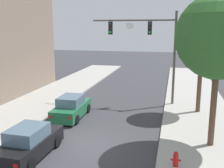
{
  "coord_description": "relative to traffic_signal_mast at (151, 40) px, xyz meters",
  "views": [
    {
      "loc": [
        4.62,
        -13.19,
        6.33
      ],
      "look_at": [
        -0.11,
        6.89,
        2.0
      ],
      "focal_mm": 42.86,
      "sensor_mm": 36.0,
      "label": 1
    }
  ],
  "objects": [
    {
      "name": "street_tree_second",
      "position": [
        3.86,
        -1.74,
        0.8
      ],
      "size": [
        3.21,
        3.21,
        7.67
      ],
      "color": "brown",
      "rests_on": "sidewalk_right"
    },
    {
      "name": "fire_hydrant",
      "position": [
        2.24,
        -10.53,
        -4.85
      ],
      "size": [
        0.48,
        0.24,
        0.72
      ],
      "color": "red",
      "rests_on": "sidewalk_right"
    },
    {
      "name": "street_tree_nearest",
      "position": [
        4.07,
        -7.73,
        0.56
      ],
      "size": [
        4.35,
        4.35,
        7.96
      ],
      "color": "brown",
      "rests_on": "sidewalk_right"
    },
    {
      "name": "sidewalk_right",
      "position": [
        3.86,
        -8.88,
        -5.28
      ],
      "size": [
        5.0,
        60.0,
        0.15
      ],
      "primitive_type": "cube",
      "color": "#A8A59E",
      "rests_on": "ground"
    },
    {
      "name": "ground_plane",
      "position": [
        -2.64,
        -8.88,
        -5.36
      ],
      "size": [
        120.0,
        120.0,
        0.0
      ],
      "primitive_type": "plane",
      "color": "#38383D"
    },
    {
      "name": "car_lead_green",
      "position": [
        -5.08,
        -4.79,
        -4.64
      ],
      "size": [
        1.9,
        4.27,
        1.6
      ],
      "color": "#1E663D",
      "rests_on": "ground"
    },
    {
      "name": "car_following_black",
      "position": [
        -4.87,
        -10.94,
        -4.64
      ],
      "size": [
        1.93,
        4.29,
        1.6
      ],
      "color": "black",
      "rests_on": "ground"
    },
    {
      "name": "traffic_signal_mast",
      "position": [
        0.0,
        0.0,
        0.0
      ],
      "size": [
        6.89,
        0.38,
        7.5
      ],
      "color": "#514C47",
      "rests_on": "sidewalk_right"
    }
  ]
}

